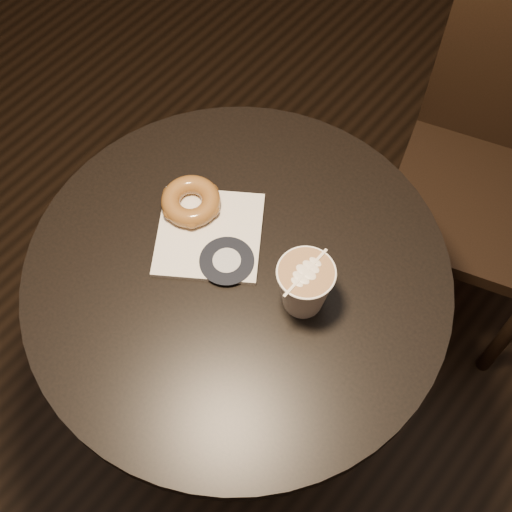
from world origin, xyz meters
name	(u,v)px	position (x,y,z in m)	size (l,w,h in m)	color
cafe_table	(240,323)	(0.00, 0.00, 0.55)	(0.70, 0.70, 0.75)	black
chair	(505,143)	(0.17, 0.68, 0.55)	(0.49, 0.49, 0.99)	black
pastry_bag	(209,234)	(-0.08, 0.03, 0.75)	(0.17, 0.17, 0.01)	white
doughnut	(191,201)	(-0.14, 0.04, 0.77)	(0.10, 0.10, 0.03)	brown
latte_cup	(304,287)	(0.11, 0.03, 0.80)	(0.09, 0.09, 0.10)	white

